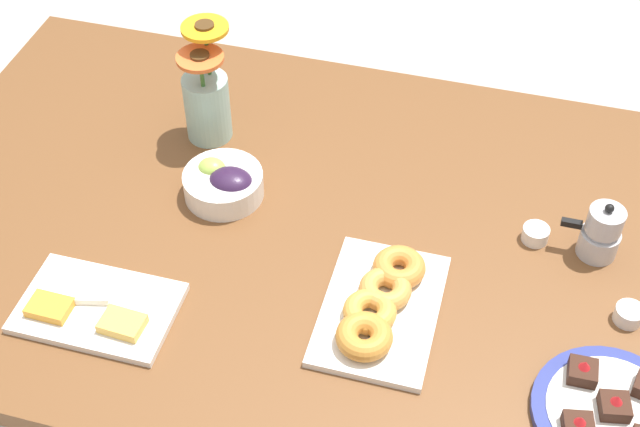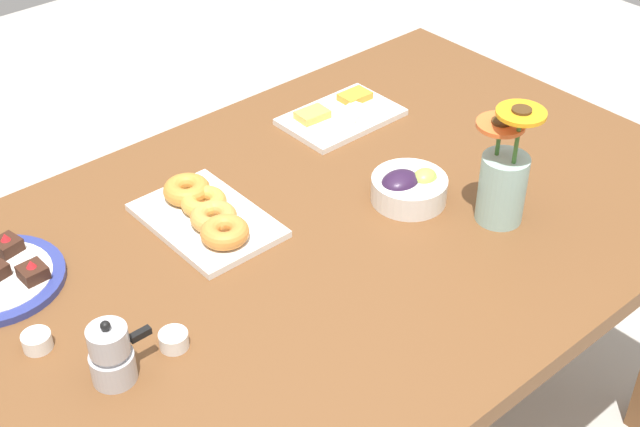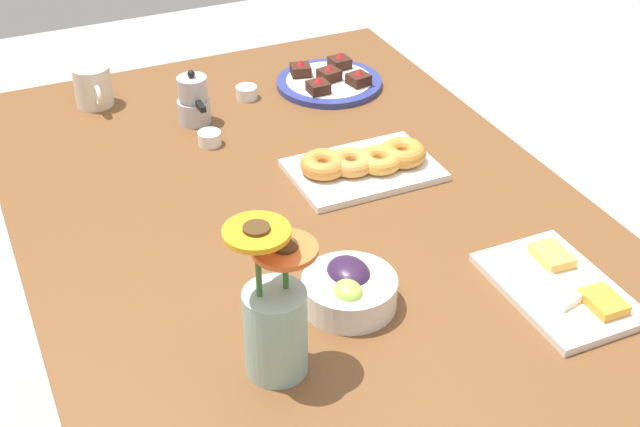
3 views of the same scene
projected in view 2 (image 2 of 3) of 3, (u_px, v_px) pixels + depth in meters
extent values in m
cube|color=brown|center=(320.00, 239.00, 1.70)|extent=(1.60, 1.00, 0.04)
cube|color=brown|center=(412.00, 171.00, 2.55)|extent=(0.07, 0.07, 0.70)
cylinder|color=white|center=(409.00, 189.00, 1.75)|extent=(0.15, 0.15, 0.05)
ellipsoid|color=#2D1938|center=(400.00, 183.00, 1.73)|extent=(0.08, 0.07, 0.04)
ellipsoid|color=#9EC14C|center=(425.00, 178.00, 1.74)|extent=(0.05, 0.05, 0.04)
cube|color=white|center=(341.00, 117.00, 2.01)|extent=(0.26, 0.17, 0.01)
cube|color=#EFB74C|center=(312.00, 115.00, 1.99)|extent=(0.07, 0.05, 0.02)
cube|color=white|center=(354.00, 112.00, 2.00)|extent=(0.08, 0.06, 0.01)
cube|color=orange|center=(355.00, 96.00, 2.06)|extent=(0.07, 0.05, 0.02)
cube|color=white|center=(207.00, 220.00, 1.70)|extent=(0.19, 0.28, 0.01)
torus|color=orange|center=(225.00, 232.00, 1.63)|extent=(0.12, 0.12, 0.04)
torus|color=#CF8F41|center=(214.00, 217.00, 1.67)|extent=(0.12, 0.12, 0.03)
torus|color=gold|center=(204.00, 202.00, 1.71)|extent=(0.11, 0.11, 0.03)
torus|color=#C88233|center=(187.00, 190.00, 1.74)|extent=(0.11, 0.11, 0.04)
cylinder|color=white|center=(174.00, 340.00, 1.43)|extent=(0.05, 0.05, 0.03)
cylinder|color=#C68923|center=(173.00, 335.00, 1.42)|extent=(0.04, 0.04, 0.01)
cylinder|color=white|center=(37.00, 341.00, 1.43)|extent=(0.05, 0.05, 0.03)
cylinder|color=maroon|center=(36.00, 337.00, 1.42)|extent=(0.04, 0.04, 0.01)
cube|color=#381E14|center=(7.00, 245.00, 1.60)|extent=(0.05, 0.05, 0.02)
cone|color=red|center=(5.00, 237.00, 1.59)|extent=(0.02, 0.02, 0.01)
cube|color=#381E14|center=(33.00, 272.00, 1.54)|extent=(0.05, 0.05, 0.02)
cone|color=red|center=(31.00, 264.00, 1.53)|extent=(0.02, 0.02, 0.01)
cylinder|color=#99C1B7|center=(502.00, 189.00, 1.68)|extent=(0.09, 0.09, 0.14)
cylinder|color=#3D702D|center=(517.00, 139.00, 1.59)|extent=(0.01, 0.01, 0.10)
cylinder|color=orange|center=(521.00, 113.00, 1.56)|extent=(0.09, 0.09, 0.01)
cylinder|color=#472D14|center=(522.00, 110.00, 1.56)|extent=(0.04, 0.04, 0.01)
cylinder|color=#3D702D|center=(499.00, 141.00, 1.63)|extent=(0.01, 0.01, 0.06)
cylinder|color=orange|center=(501.00, 125.00, 1.61)|extent=(0.09, 0.09, 0.01)
cylinder|color=#472D14|center=(501.00, 122.00, 1.60)|extent=(0.04, 0.04, 0.01)
cylinder|color=#B7B7BC|center=(113.00, 367.00, 1.37)|extent=(0.07, 0.07, 0.05)
cylinder|color=#B7B7BC|center=(111.00, 353.00, 1.35)|extent=(0.05, 0.05, 0.01)
cylinder|color=#B7B7BC|center=(108.00, 341.00, 1.33)|extent=(0.06, 0.06, 0.04)
sphere|color=black|center=(105.00, 326.00, 1.32)|extent=(0.02, 0.02, 0.02)
cube|color=black|center=(140.00, 334.00, 1.37)|extent=(0.04, 0.01, 0.01)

